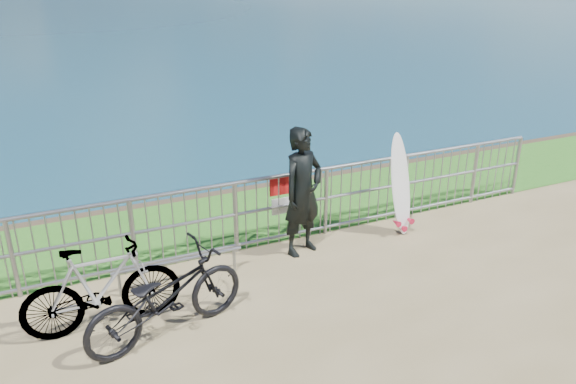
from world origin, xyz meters
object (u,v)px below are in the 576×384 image
surfboard (401,188)px  bicycle_far (101,287)px  bicycle_near (166,297)px  surfer (303,192)px

surfboard → bicycle_far: 4.71m
bicycle_near → bicycle_far: (-0.64, 0.46, 0.03)m
surfboard → bicycle_near: surfboard is taller
surfer → surfboard: surfer is taller
surfer → bicycle_near: surfer is taller
surfboard → bicycle_near: 4.19m
surfer → surfboard: bearing=-20.9°
surfer → surfboard: size_ratio=1.17×
surfboard → bicycle_near: size_ratio=0.83×
bicycle_near → bicycle_far: bearing=38.5°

